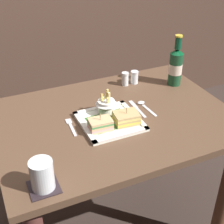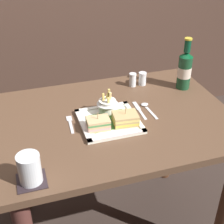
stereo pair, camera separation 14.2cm
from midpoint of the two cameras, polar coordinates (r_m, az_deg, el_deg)
dining_table at (r=1.54m, az=3.11°, el=-5.43°), size 1.05×0.76×0.74m
square_plate at (r=1.42m, az=2.36°, el=-1.71°), size 0.25×0.25×0.02m
sandwich_half_left at (r=1.35m, az=0.59°, el=-2.10°), size 0.10×0.07×0.07m
sandwich_half_right at (r=1.39m, az=5.24°, el=-1.26°), size 0.11×0.09×0.07m
fries_cup at (r=1.45m, az=1.99°, el=1.34°), size 0.09×0.09×0.11m
beer_bottle at (r=1.71m, az=14.81°, el=7.11°), size 0.07×0.07×0.26m
drink_coaster at (r=1.16m, az=-10.27°, el=-11.78°), size 0.10×0.10×0.00m
water_glass at (r=1.12m, az=-10.50°, el=-10.02°), size 0.08×0.08×0.11m
fork at (r=1.42m, az=-4.39°, el=-2.04°), size 0.03×0.13×0.00m
knife at (r=1.52m, az=7.37°, el=0.33°), size 0.02×0.16×0.00m
spoon at (r=1.54m, az=8.61°, el=0.83°), size 0.03×0.14×0.01m
salt_shaker at (r=1.71m, az=5.96°, el=5.36°), size 0.04×0.04×0.07m
pepper_shaker at (r=1.73m, az=7.63°, el=5.55°), size 0.04×0.04×0.07m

